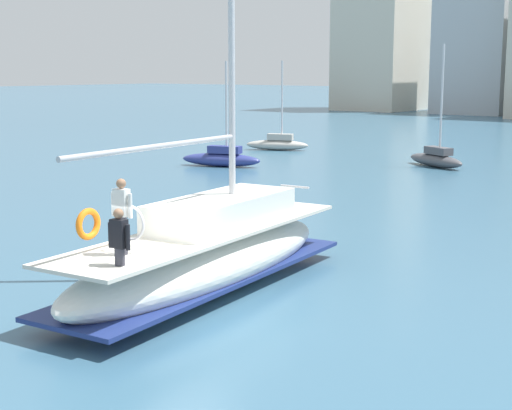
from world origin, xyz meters
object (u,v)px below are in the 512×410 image
object	(u,v)px
main_sailboat	(207,253)
moored_cutter_left	(222,158)
moored_cutter_right	(436,158)
moored_sloop_far	(278,143)

from	to	relation	value
main_sailboat	moored_cutter_left	distance (m)	23.98
moored_cutter_left	moored_cutter_right	bearing A→B (deg)	36.57
moored_cutter_left	moored_cutter_right	distance (m)	11.65
main_sailboat	moored_cutter_left	world-z (taller)	main_sailboat
moored_sloop_far	main_sailboat	bearing A→B (deg)	-57.14
moored_sloop_far	moored_cutter_left	world-z (taller)	moored_sloop_far
moored_sloop_far	moored_cutter_right	world-z (taller)	moored_cutter_right
main_sailboat	moored_cutter_right	bearing A→B (deg)	102.70
main_sailboat	moored_sloop_far	distance (m)	32.72
main_sailboat	moored_cutter_right	size ratio (longest dim) A/B	1.97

